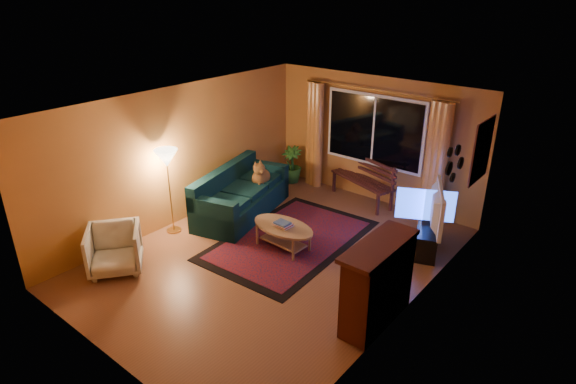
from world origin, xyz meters
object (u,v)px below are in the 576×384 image
Objects in this scene: sofa at (242,193)px; tv_console at (427,237)px; bench at (361,190)px; armchair at (114,247)px; floor_lamp at (170,192)px; coffee_table at (283,237)px.

tv_console is (3.31, 0.99, -0.23)m from sofa.
armchair is (-1.61, -4.60, 0.17)m from bench.
floor_lamp reaches higher than tv_console.
coffee_table is at bearing -33.79° from sofa.
tv_console is (3.47, 3.63, -0.17)m from armchair.
armchair is 0.68× the size of coffee_table.
sofa reaches higher than coffee_table.
coffee_table is (-0.02, -2.47, -0.01)m from bench.
floor_lamp is 2.13m from coffee_table.
floor_lamp reaches higher than bench.
coffee_table is (1.91, 0.78, -0.56)m from floor_lamp.
floor_lamp is at bearing -102.59° from bench.
bench is 0.97× the size of floor_lamp.
floor_lamp is 4.45m from tv_console.
bench is at bearing 18.62° from armchair.
armchair is at bearing -91.14° from bench.
bench is 0.68× the size of sofa.
armchair reaches higher than bench.
armchair is at bearing -126.72° from coffee_table.
bench is 3.81m from floor_lamp.
floor_lamp is at bearing 51.10° from armchair.
floor_lamp reaches higher than sofa.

